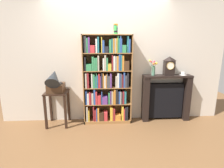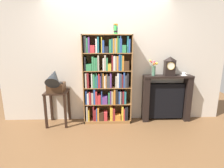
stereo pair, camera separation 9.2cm
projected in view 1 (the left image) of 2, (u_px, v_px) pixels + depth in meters
ground_plane at (108, 124)px, 3.84m from camera, size 7.75×6.40×0.02m
wall_back at (113, 60)px, 3.82m from camera, size 4.75×0.08×2.62m
bookshelf at (107, 82)px, 3.73m from camera, size 0.98×0.28×1.82m
cup_stack at (116, 29)px, 3.48m from camera, size 0.08×0.08×0.19m
side_table_left at (57, 101)px, 3.69m from camera, size 0.45×0.44×0.71m
gramophone at (55, 82)px, 3.51m from camera, size 0.31×0.51×0.53m
fireplace_mantel at (166, 98)px, 3.94m from camera, size 1.02×0.24×1.00m
mantel_clock at (169, 66)px, 3.76m from camera, size 0.21×0.15×0.39m
flower_vase at (153, 68)px, 3.74m from camera, size 0.16×0.16×0.32m
teacup_with_saucer at (183, 74)px, 3.82m from camera, size 0.14×0.14×0.06m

